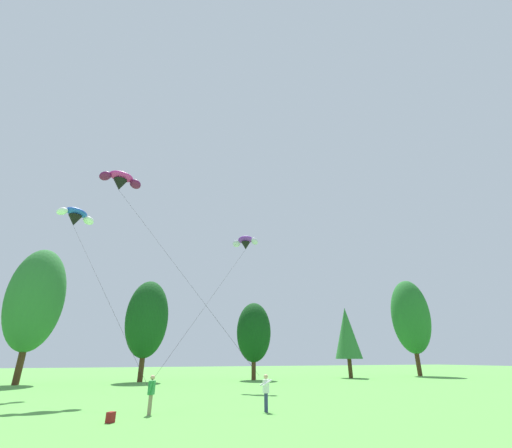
{
  "coord_description": "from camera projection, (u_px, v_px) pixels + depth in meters",
  "views": [
    {
      "loc": [
        -5.56,
        7.95,
        2.44
      ],
      "look_at": [
        1.35,
        25.25,
        9.87
      ],
      "focal_mm": 23.65,
      "sensor_mm": 36.0,
      "label": 1
    }
  ],
  "objects": [
    {
      "name": "parafoil_kite_far_blue_white",
      "position": [
        75.0,
        217.0,
        30.4
      ],
      "size": [
        8.24,
        15.09,
        14.01
      ],
      "color": "blue"
    },
    {
      "name": "treeline_tree_c",
      "position": [
        36.0,
        299.0,
        35.95
      ],
      "size": [
        5.52,
        5.52,
        13.76
      ],
      "color": "#472D19",
      "rests_on": "ground_plane"
    },
    {
      "name": "treeline_tree_f",
      "position": [
        347.0,
        333.0,
        46.37
      ],
      "size": [
        3.59,
        3.59,
        9.06
      ],
      "color": "#472D19",
      "rests_on": "ground_plane"
    },
    {
      "name": "parafoil_kite_high_purple",
      "position": [
        245.0,
        243.0,
        34.65
      ],
      "size": [
        10.66,
        13.84,
        13.08
      ],
      "color": "purple"
    },
    {
      "name": "parafoil_kite_mid_magenta",
      "position": [
        120.0,
        181.0,
        29.9
      ],
      "size": [
        10.27,
        12.7,
        16.38
      ],
      "color": "#D12893"
    },
    {
      "name": "treeline_tree_e",
      "position": [
        254.0,
        332.0,
        42.46
      ],
      "size": [
        4.26,
        4.26,
        9.1
      ],
      "color": "#472D19",
      "rests_on": "ground_plane"
    },
    {
      "name": "kite_flyer_near",
      "position": [
        151.0,
        391.0,
        15.93
      ],
      "size": [
        0.39,
        0.6,
        1.69
      ],
      "color": "gray",
      "rests_on": "ground_plane"
    },
    {
      "name": "kite_flyer_mid",
      "position": [
        266.0,
        389.0,
        16.73
      ],
      "size": [
        0.6,
        0.63,
        1.69
      ],
      "color": "navy",
      "rests_on": "ground_plane"
    },
    {
      "name": "treeline_tree_d",
      "position": [
        147.0,
        319.0,
        39.54
      ],
      "size": [
        4.81,
        4.81,
        11.16
      ],
      "color": "#472D19",
      "rests_on": "ground_plane"
    },
    {
      "name": "backpack",
      "position": [
        111.0,
        417.0,
        13.72
      ],
      "size": [
        0.39,
        0.4,
        0.4
      ],
      "primitive_type": "cube",
      "rotation": [
        0.0,
        0.0,
        0.9
      ],
      "color": "maroon",
      "rests_on": "ground_plane"
    },
    {
      "name": "treeline_tree_g",
      "position": [
        410.0,
        316.0,
        52.36
      ],
      "size": [
        5.59,
        5.59,
        14.03
      ],
      "color": "#472D19",
      "rests_on": "ground_plane"
    }
  ]
}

